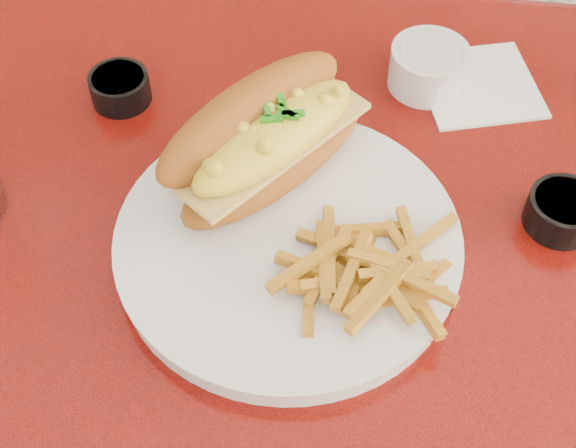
# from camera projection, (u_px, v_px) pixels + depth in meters

# --- Properties ---
(diner_table) EXTENTS (1.23, 0.83, 0.77)m
(diner_table) POSITION_uv_depth(u_px,v_px,m) (400.00, 347.00, 0.84)
(diner_table) COLOR red
(diner_table) RESTS_ON ground
(booth_bench_far) EXTENTS (1.20, 0.51, 0.90)m
(booth_bench_far) POSITION_uv_depth(u_px,v_px,m) (405.00, 68.00, 1.58)
(booth_bench_far) COLOR #9E0A0B
(booth_bench_far) RESTS_ON ground
(dinner_plate) EXTENTS (0.35, 0.35, 0.02)m
(dinner_plate) POSITION_uv_depth(u_px,v_px,m) (288.00, 243.00, 0.70)
(dinner_plate) COLOR silver
(dinner_plate) RESTS_ON diner_table
(mac_hoagie) EXTENTS (0.21, 0.24, 0.10)m
(mac_hoagie) POSITION_uv_depth(u_px,v_px,m) (266.00, 137.00, 0.72)
(mac_hoagie) COLOR #955218
(mac_hoagie) RESTS_ON dinner_plate
(fries_pile) EXTENTS (0.13, 0.12, 0.03)m
(fries_pile) POSITION_uv_depth(u_px,v_px,m) (367.00, 260.00, 0.66)
(fries_pile) COLOR orange
(fries_pile) RESTS_ON dinner_plate
(fork) EXTENTS (0.05, 0.13, 0.00)m
(fork) POSITION_uv_depth(u_px,v_px,m) (359.00, 195.00, 0.73)
(fork) COLOR silver
(fork) RESTS_ON dinner_plate
(gravy_ramekin) EXTENTS (0.10, 0.10, 0.05)m
(gravy_ramekin) POSITION_uv_depth(u_px,v_px,m) (428.00, 66.00, 0.83)
(gravy_ramekin) COLOR silver
(gravy_ramekin) RESTS_ON diner_table
(sauce_cup_left) EXTENTS (0.07, 0.07, 0.03)m
(sauce_cup_left) POSITION_uv_depth(u_px,v_px,m) (120.00, 87.00, 0.82)
(sauce_cup_left) COLOR black
(sauce_cup_left) RESTS_ON diner_table
(sauce_cup_right) EXTENTS (0.08, 0.08, 0.03)m
(sauce_cup_right) POSITION_uv_depth(u_px,v_px,m) (563.00, 210.00, 0.72)
(sauce_cup_right) COLOR black
(sauce_cup_right) RESTS_ON diner_table
(paper_napkin) EXTENTS (0.15, 0.15, 0.00)m
(paper_napkin) POSITION_uv_depth(u_px,v_px,m) (478.00, 85.00, 0.84)
(paper_napkin) COLOR white
(paper_napkin) RESTS_ON diner_table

